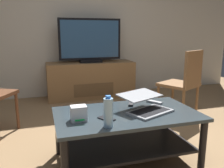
% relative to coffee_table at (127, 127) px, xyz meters
% --- Properties ---
extents(ground_plane, '(7.68, 7.68, 0.00)m').
position_rel_coffee_table_xyz_m(ground_plane, '(0.03, -0.04, -0.32)').
color(ground_plane, olive).
extents(back_wall, '(6.40, 0.12, 2.80)m').
position_rel_coffee_table_xyz_m(back_wall, '(0.03, 2.56, 1.08)').
color(back_wall, beige).
rests_on(back_wall, ground).
extents(coffee_table, '(1.24, 0.70, 0.46)m').
position_rel_coffee_table_xyz_m(coffee_table, '(0.00, 0.00, 0.00)').
color(coffee_table, '#2D383D').
rests_on(coffee_table, ground).
extents(media_cabinet, '(1.52, 0.52, 0.63)m').
position_rel_coffee_table_xyz_m(media_cabinet, '(0.15, 2.24, -0.00)').
color(media_cabinet, olive).
rests_on(media_cabinet, ground).
extents(television, '(1.08, 0.20, 0.75)m').
position_rel_coffee_table_xyz_m(television, '(0.15, 2.22, 0.68)').
color(television, black).
rests_on(television, media_cabinet).
extents(dining_chair, '(0.59, 0.59, 0.92)m').
position_rel_coffee_table_xyz_m(dining_chair, '(1.12, 0.83, 0.20)').
color(dining_chair, brown).
rests_on(dining_chair, ground).
extents(laptop, '(0.49, 0.48, 0.15)m').
position_rel_coffee_table_xyz_m(laptop, '(0.17, -0.02, 0.20)').
color(laptop, gray).
rests_on(laptop, coffee_table).
extents(router_box, '(0.12, 0.10, 0.12)m').
position_rel_coffee_table_xyz_m(router_box, '(-0.43, -0.07, 0.20)').
color(router_box, silver).
rests_on(router_box, coffee_table).
extents(water_bottle_near, '(0.07, 0.07, 0.24)m').
position_rel_coffee_table_xyz_m(water_bottle_near, '(-0.24, -0.26, 0.25)').
color(water_bottle_near, '#99C6E5').
rests_on(water_bottle_near, coffee_table).
extents(cell_phone, '(0.13, 0.16, 0.01)m').
position_rel_coffee_table_xyz_m(cell_phone, '(-0.21, -0.11, 0.14)').
color(cell_phone, black).
rests_on(cell_phone, coffee_table).
extents(tv_remote, '(0.11, 0.16, 0.02)m').
position_rel_coffee_table_xyz_m(tv_remote, '(0.13, 0.22, 0.15)').
color(tv_remote, '#2D2D30').
rests_on(tv_remote, coffee_table).
extents(soundbar_remote, '(0.12, 0.16, 0.02)m').
position_rel_coffee_table_xyz_m(soundbar_remote, '(0.36, 0.19, 0.15)').
color(soundbar_remote, '#99999E').
rests_on(soundbar_remote, coffee_table).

